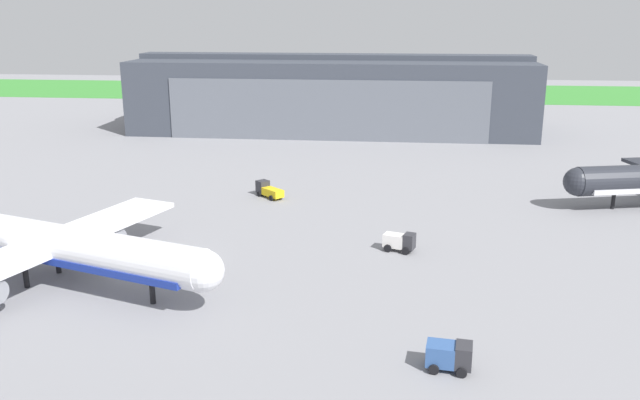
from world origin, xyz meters
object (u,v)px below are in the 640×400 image
object	(u,v)px
maintenance_hangar	(333,94)
pushback_tractor	(449,355)
fuel_bowser	(269,190)
stair_truck	(400,241)
airliner_near_right	(50,244)

from	to	relation	value
maintenance_hangar	pushback_tractor	size ratio (longest dim) A/B	24.25
maintenance_hangar	pushback_tractor	world-z (taller)	maintenance_hangar
fuel_bowser	pushback_tractor	world-z (taller)	fuel_bowser
maintenance_hangar	stair_truck	distance (m)	86.74
airliner_near_right	pushback_tractor	bearing A→B (deg)	-18.56
stair_truck	fuel_bowser	bearing A→B (deg)	132.30
airliner_near_right	pushback_tractor	world-z (taller)	airliner_near_right
stair_truck	pushback_tractor	xyz separation A→B (m)	(3.81, -27.08, 0.03)
airliner_near_right	stair_truck	distance (m)	39.01
airliner_near_right	stair_truck	xyz separation A→B (m)	(36.45, 13.57, -3.05)
stair_truck	airliner_near_right	bearing A→B (deg)	-159.59
fuel_bowser	pushback_tractor	xyz separation A→B (m)	(23.82, -49.07, 0.15)
airliner_near_right	pushback_tractor	xyz separation A→B (m)	(40.26, -13.52, -3.02)
stair_truck	fuel_bowser	size ratio (longest dim) A/B	0.81
stair_truck	maintenance_hangar	bearing A→B (deg)	100.56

